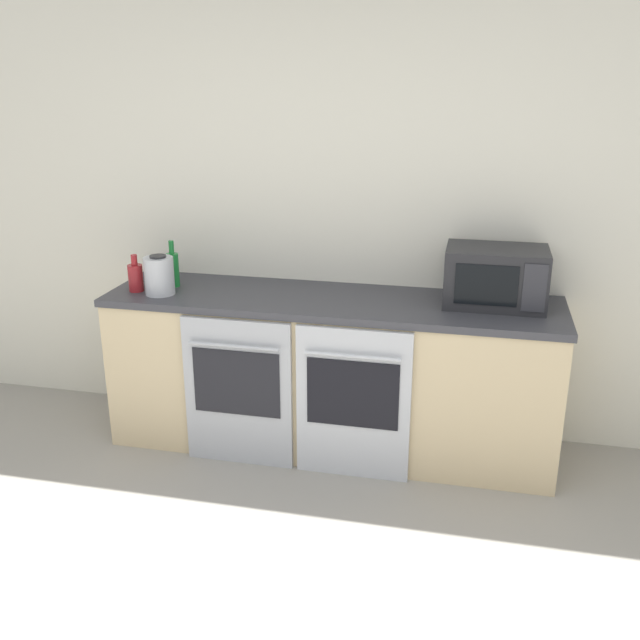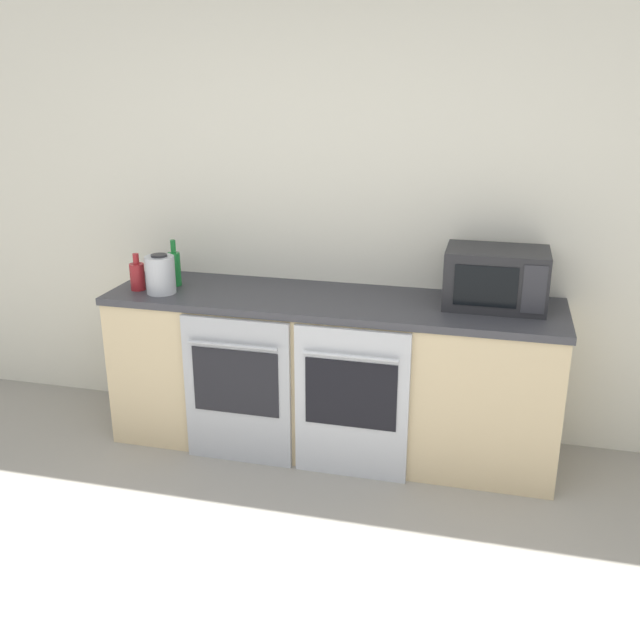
% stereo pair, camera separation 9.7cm
% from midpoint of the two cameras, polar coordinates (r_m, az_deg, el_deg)
% --- Properties ---
extents(wall_back, '(10.00, 0.06, 2.60)m').
position_cam_midpoint_polar(wall_back, '(4.16, 2.74, 8.47)').
color(wall_back, silver).
rests_on(wall_back, ground_plane).
extents(counter_back, '(2.52, 0.66, 0.90)m').
position_cam_midpoint_polar(counter_back, '(4.09, 1.58, -4.22)').
color(counter_back, '#D1B789').
rests_on(counter_back, ground_plane).
extents(oven_left, '(0.61, 0.06, 0.85)m').
position_cam_midpoint_polar(oven_left, '(3.92, -5.96, -5.68)').
color(oven_left, '#A8AAAF').
rests_on(oven_left, ground_plane).
extents(oven_right, '(0.61, 0.06, 0.85)m').
position_cam_midpoint_polar(oven_right, '(3.77, 3.24, -6.70)').
color(oven_right, '#B7BABF').
rests_on(oven_right, ground_plane).
extents(microwave, '(0.53, 0.35, 0.31)m').
position_cam_midpoint_polar(microwave, '(3.87, 14.59, 3.27)').
color(microwave, '#232326').
rests_on(microwave, counter_back).
extents(bottle_green, '(0.07, 0.07, 0.27)m').
position_cam_midpoint_polar(bottle_green, '(4.22, -10.92, 4.14)').
color(bottle_green, '#19722D').
rests_on(bottle_green, counter_back).
extents(bottle_red, '(0.08, 0.08, 0.21)m').
position_cam_midpoint_polar(bottle_red, '(4.18, -13.77, 3.47)').
color(bottle_red, maroon).
rests_on(bottle_red, counter_back).
extents(kettle, '(0.16, 0.16, 0.22)m').
position_cam_midpoint_polar(kettle, '(4.08, -11.99, 3.58)').
color(kettle, '#B7BABF').
rests_on(kettle, counter_back).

